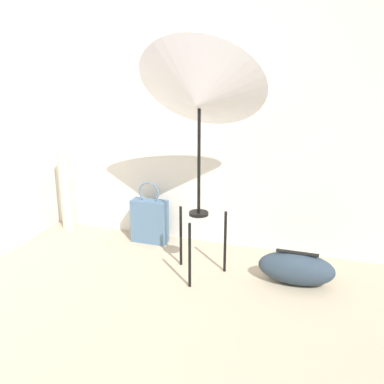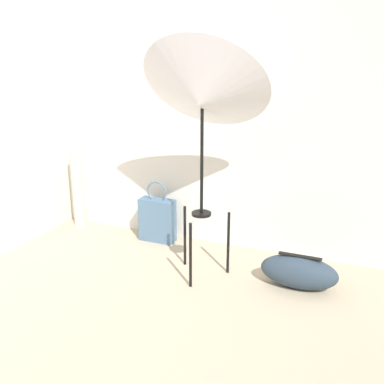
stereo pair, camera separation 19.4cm
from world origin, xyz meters
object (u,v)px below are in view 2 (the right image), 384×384
Objects in this scene: tote_bag at (157,219)px; paper_roll at (78,189)px; duffel_bag at (299,272)px; photo_umbrella at (202,96)px.

paper_roll reaches higher than tote_bag.
paper_roll is at bearing 169.33° from duffel_bag.
paper_roll is (-0.82, 0.04, 0.16)m from tote_bag.
tote_bag is 0.84m from paper_roll.
tote_bag is 1.29m from duffel_bag.
photo_umbrella is 1.33m from duffel_bag.
paper_roll reaches higher than duffel_bag.
duffel_bag is at bearing -10.67° from paper_roll.
duffel_bag is at bearing -15.53° from tote_bag.
paper_roll is at bearing 176.90° from tote_bag.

